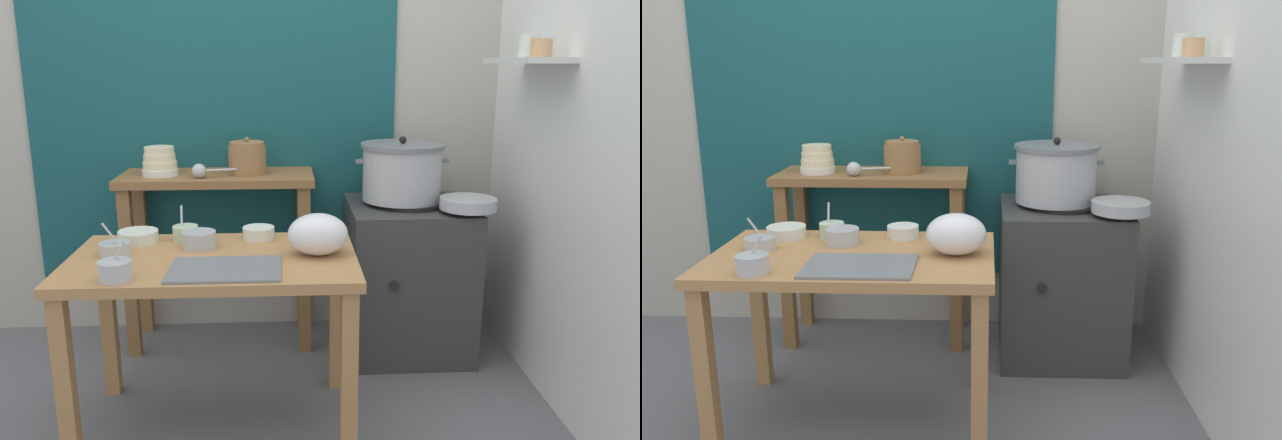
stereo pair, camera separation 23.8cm
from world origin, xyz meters
The scene contains 19 objects.
ground_plane centered at (0.00, 0.00, 0.00)m, with size 9.00×9.00×0.00m, color slate.
wall_back centered at (0.08, 1.10, 1.30)m, with size 4.40×0.12×2.60m.
wall_right centered at (1.40, 0.20, 1.30)m, with size 0.30×3.20×2.60m.
prep_table centered at (-0.06, 0.03, 0.61)m, with size 1.10×0.66×0.72m.
back_shelf_table centered at (-0.12, 0.83, 0.68)m, with size 0.96×0.40×0.90m.
stove_block centered at (0.83, 0.70, 0.38)m, with size 0.60×0.61×0.78m.
steamer_pot centered at (0.79, 0.72, 0.92)m, with size 0.46×0.41×0.32m.
clay_pot centered at (0.03, 0.83, 0.98)m, with size 0.19×0.19×0.18m.
bowl_stack_enamel centered at (-0.40, 0.81, 0.97)m, with size 0.18×0.18×0.14m.
ladle centered at (-0.19, 0.72, 0.94)m, with size 0.26×0.09×0.07m.
serving_tray centered at (0.00, -0.14, 0.72)m, with size 0.40×0.28×0.01m, color slate.
plastic_bag centered at (0.34, 0.03, 0.80)m, with size 0.23×0.19×0.16m, color white.
wide_pan centered at (1.07, 0.50, 0.81)m, with size 0.26×0.26×0.05m, color #B7BABF.
prep_bowl_0 centered at (-0.44, 0.07, 0.75)m, with size 0.12×0.12×0.14m.
prep_bowl_1 centered at (-0.20, 0.26, 0.75)m, with size 0.11×0.11×0.14m.
prep_bowl_2 centered at (-0.39, 0.25, 0.75)m, with size 0.16×0.16×0.05m.
prep_bowl_3 centered at (0.10, 0.27, 0.75)m, with size 0.13×0.13×0.05m.
prep_bowl_4 centered at (-0.36, -0.22, 0.76)m, with size 0.11×0.11×0.13m.
prep_bowl_5 centered at (-0.13, 0.15, 0.76)m, with size 0.14×0.14×0.07m.
Camera 2 is at (0.46, -2.27, 1.45)m, focal length 34.91 mm.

